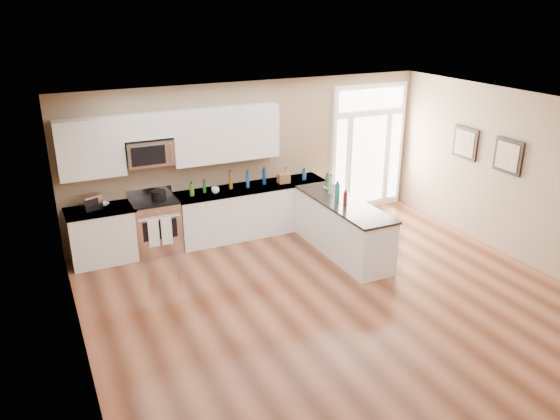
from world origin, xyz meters
The scene contains 20 objects.
ground centered at (0.00, 0.00, 0.00)m, with size 8.00×8.00×0.00m, color #4F2616.
room_shell centered at (0.00, 0.00, 1.71)m, with size 8.00×8.00×8.00m.
back_cabinet_left centered at (-2.87, 3.69, 0.44)m, with size 1.10×0.66×0.94m.
back_cabinet_right centered at (-0.16, 3.69, 0.44)m, with size 2.85×0.66×0.94m.
peninsula_cabinet centered at (0.93, 2.24, 0.43)m, with size 0.69×2.32×0.94m.
upper_cabinet_left centered at (-2.88, 3.83, 1.93)m, with size 1.04×0.33×0.95m, color white.
upper_cabinet_right centered at (-0.57, 3.83, 1.93)m, with size 1.94×0.33×0.95m, color white.
upper_cabinet_short centered at (-1.95, 3.83, 2.20)m, with size 0.82×0.33×0.40m, color white.
microwave centered at (-1.95, 3.80, 1.76)m, with size 0.78×0.41×0.42m.
entry_door centered at (2.55, 3.95, 1.30)m, with size 1.70×0.10×2.60m.
wall_art_near centered at (3.47, 2.20, 1.70)m, with size 0.05×0.58×0.58m.
wall_art_far centered at (3.47, 1.20, 1.70)m, with size 0.05×0.58×0.58m.
kitchen_range centered at (-1.97, 3.69, 0.48)m, with size 0.78×0.69×1.08m.
stockpot centered at (-1.89, 3.64, 1.04)m, with size 0.24×0.24×0.19m, color black.
toaster_oven centered at (-2.98, 3.70, 1.07)m, with size 0.30×0.23×0.26m, color silver.
cardboard_box centered at (0.46, 3.62, 1.03)m, with size 0.22×0.16×0.18m, color brown.
bowl_left centered at (-2.77, 3.83, 0.96)m, with size 0.18×0.18×0.04m, color white.
bowl_peninsula centered at (1.02, 2.93, 0.96)m, with size 0.16×0.16×0.05m, color white.
cup_counter centered at (-0.89, 3.60, 0.99)m, with size 0.14×0.14×0.11m, color white.
counter_bottles centered at (0.29, 3.18, 1.07)m, with size 2.43×1.74×0.32m.
Camera 1 is at (-3.78, -5.14, 4.13)m, focal length 35.00 mm.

